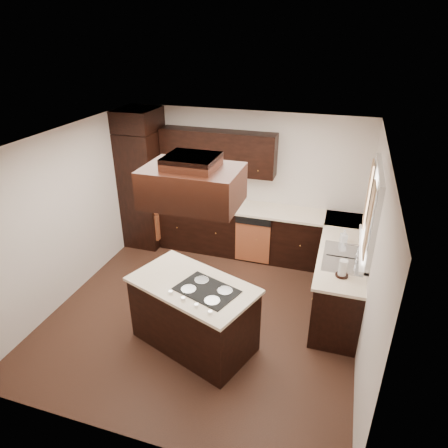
{
  "coord_description": "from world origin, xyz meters",
  "views": [
    {
      "loc": [
        1.65,
        -4.34,
        3.72
      ],
      "look_at": [
        0.1,
        0.6,
        1.15
      ],
      "focal_mm": 32.0,
      "sensor_mm": 36.0,
      "label": 1
    }
  ],
  "objects_px": {
    "oven_column": "(144,189)",
    "range_hood": "(192,186)",
    "spice_rack": "(206,195)",
    "island": "(194,315)"
  },
  "relations": [
    {
      "from": "oven_column",
      "to": "range_hood",
      "type": "xyz_separation_m",
      "value": [
        1.88,
        -2.25,
        1.1
      ]
    },
    {
      "from": "oven_column",
      "to": "spice_rack",
      "type": "xyz_separation_m",
      "value": [
        1.19,
        0.03,
        0.01
      ]
    },
    {
      "from": "oven_column",
      "to": "range_hood",
      "type": "relative_size",
      "value": 2.02
    },
    {
      "from": "oven_column",
      "to": "spice_rack",
      "type": "bearing_deg",
      "value": 1.38
    },
    {
      "from": "oven_column",
      "to": "island",
      "type": "relative_size",
      "value": 1.42
    },
    {
      "from": "oven_column",
      "to": "spice_rack",
      "type": "relative_size",
      "value": 5.73
    },
    {
      "from": "island",
      "to": "spice_rack",
      "type": "relative_size",
      "value": 4.03
    },
    {
      "from": "island",
      "to": "range_hood",
      "type": "height_order",
      "value": "range_hood"
    },
    {
      "from": "range_hood",
      "to": "spice_rack",
      "type": "distance_m",
      "value": 2.62
    },
    {
      "from": "island",
      "to": "spice_rack",
      "type": "bearing_deg",
      "value": 126.0
    }
  ]
}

